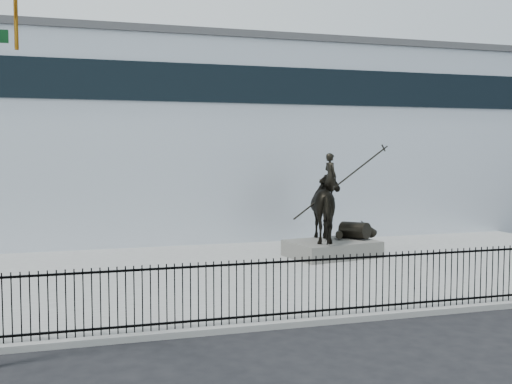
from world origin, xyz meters
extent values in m
plane|color=black|center=(0.00, 0.00, 0.00)|extent=(120.00, 120.00, 0.00)
cube|color=gray|center=(0.00, 7.00, 0.07)|extent=(30.00, 12.00, 0.15)
cube|color=silver|center=(0.00, 20.00, 4.50)|extent=(44.00, 14.00, 9.00)
cube|color=black|center=(0.00, 1.25, 0.30)|extent=(22.00, 0.05, 0.05)
cube|color=black|center=(0.00, 1.25, 1.55)|extent=(22.00, 0.05, 0.05)
cube|color=black|center=(0.00, 1.25, 0.90)|extent=(22.00, 0.03, 1.50)
cube|color=#615F59|center=(4.08, 8.77, 0.45)|extent=(3.57, 2.77, 0.60)
imported|color=black|center=(4.08, 8.77, 2.04)|extent=(2.61, 2.91, 2.57)
imported|color=black|center=(3.98, 8.75, 3.21)|extent=(0.53, 0.70, 1.74)
cylinder|color=black|center=(4.42, 8.84, 2.95)|extent=(4.07, 0.82, 2.61)
imported|color=#C38115|center=(-5.80, -4.05, 5.97)|extent=(0.18, 0.22, 1.10)
camera|label=1|loc=(-5.10, -12.00, 4.19)|focal=42.00mm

